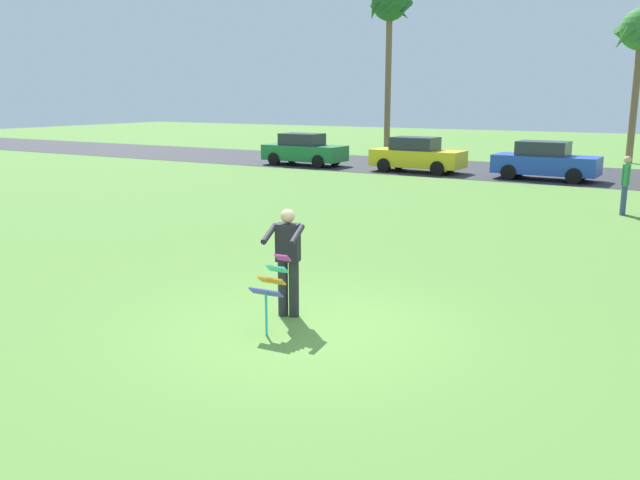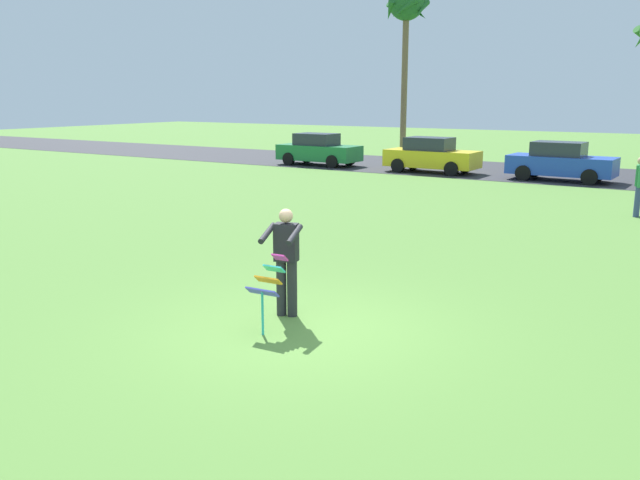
# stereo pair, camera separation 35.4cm
# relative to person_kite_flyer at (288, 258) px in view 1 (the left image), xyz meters

# --- Properties ---
(ground_plane) EXTENTS (120.00, 120.00, 0.00)m
(ground_plane) POSITION_rel_person_kite_flyer_xyz_m (0.53, -0.35, -0.95)
(ground_plane) COLOR #568438
(road_strip) EXTENTS (120.00, 8.00, 0.01)m
(road_strip) POSITION_rel_person_kite_flyer_xyz_m (0.53, 22.46, -0.95)
(road_strip) COLOR #2D2D33
(road_strip) RESTS_ON ground
(person_kite_flyer) EXTENTS (0.67, 0.74, 1.73)m
(person_kite_flyer) POSITION_rel_person_kite_flyer_xyz_m (0.00, 0.00, 0.00)
(person_kite_flyer) COLOR #26262B
(person_kite_flyer) RESTS_ON ground
(kite_held) EXTENTS (0.52, 0.65, 1.13)m
(kite_held) POSITION_rel_person_kite_flyer_xyz_m (0.19, -0.73, -0.19)
(kite_held) COLOR #D83399
(kite_held) RESTS_ON ground
(parked_car_green) EXTENTS (4.23, 1.89, 1.60)m
(parked_car_green) POSITION_rel_person_kite_flyer_xyz_m (-11.95, 20.06, -0.18)
(parked_car_green) COLOR #1E7238
(parked_car_green) RESTS_ON ground
(parked_car_yellow) EXTENTS (4.24, 1.92, 1.60)m
(parked_car_yellow) POSITION_rel_person_kite_flyer_xyz_m (-5.86, 20.06, -0.18)
(parked_car_yellow) COLOR yellow
(parked_car_yellow) RESTS_ON ground
(parked_car_blue) EXTENTS (4.25, 1.94, 1.60)m
(parked_car_blue) POSITION_rel_person_kite_flyer_xyz_m (-0.17, 20.06, -0.18)
(parked_car_blue) COLOR #2347B7
(parked_car_blue) RESTS_ON ground
(palm_tree_left_near) EXTENTS (2.58, 2.71, 9.80)m
(palm_tree_left_near) POSITION_rel_person_kite_flyer_xyz_m (-11.17, 28.43, 7.32)
(palm_tree_left_near) COLOR brown
(palm_tree_left_near) RESTS_ON ground
(person_walker_near) EXTENTS (0.24, 0.57, 1.73)m
(person_walker_near) POSITION_rel_person_kite_flyer_xyz_m (3.60, 12.68, -0.02)
(person_walker_near) COLOR #384772
(person_walker_near) RESTS_ON ground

